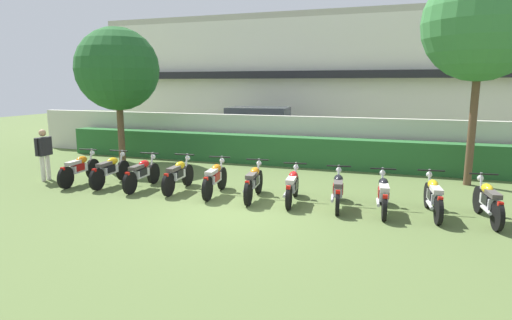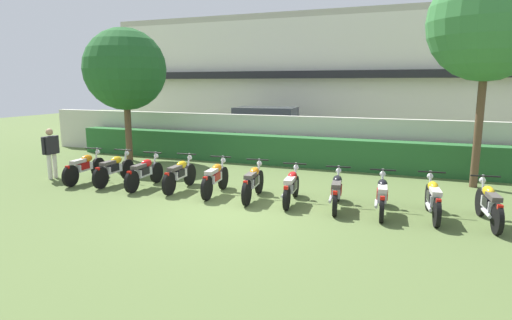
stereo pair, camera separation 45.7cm
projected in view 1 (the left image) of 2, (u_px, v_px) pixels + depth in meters
The scene contains 19 objects.
ground at pixel (235, 211), 9.85m from camera, with size 60.00×60.00×0.00m, color #566B38.
building at pixel (335, 78), 23.22m from camera, with size 24.97×6.50×6.43m.
compound_wall at pixel (300, 139), 15.83m from camera, with size 23.72×0.30×1.74m, color beige.
hedge_row at pixel (295, 151), 15.24m from camera, with size 18.98×0.70×1.05m, color #28602D.
parked_car at pixel (261, 128), 19.10m from camera, with size 4.62×2.34×1.89m.
tree_near_inspector at pixel (117, 69), 15.59m from camera, with size 3.06×3.06×5.00m.
tree_far_side at pixel (482, 24), 11.61m from camera, with size 3.19×3.19×6.18m.
motorcycle_in_row_0 at pixel (79, 169), 12.50m from camera, with size 0.60×1.92×0.98m.
motorcycle_in_row_1 at pixel (110, 170), 12.29m from camera, with size 0.60×1.89×0.97m.
motorcycle_in_row_2 at pixel (142, 173), 11.89m from camera, with size 0.60×1.89×0.96m.
motorcycle_in_row_3 at pixel (178, 175), 11.65m from camera, with size 0.60×1.84×0.97m.
motorcycle_in_row_4 at pixel (215, 178), 11.22m from camera, with size 0.60×1.85×0.98m.
motorcycle_in_row_5 at pixel (254, 182), 10.81m from camera, with size 0.60×1.85×0.98m.
motorcycle_in_row_6 at pixel (292, 186), 10.49m from camera, with size 0.60×1.78×0.94m.
motorcycle_in_row_7 at pixel (338, 190), 10.10m from camera, with size 0.60×1.81×0.94m.
motorcycle_in_row_8 at pixel (383, 194), 9.74m from camera, with size 0.60×1.89×0.94m.
motorcycle_in_row_9 at pixel (433, 196), 9.45m from camera, with size 0.60×1.87×0.96m.
motorcycle_in_row_10 at pixel (488, 201), 9.06m from camera, with size 0.60×1.86×0.97m.
inspector_person at pixel (44, 151), 12.83m from camera, with size 0.22×0.65×1.58m.
Camera 1 is at (3.53, -8.81, 2.94)m, focal length 29.57 mm.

